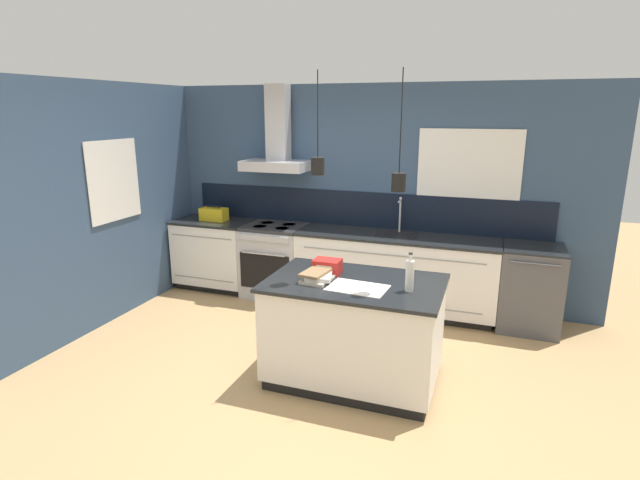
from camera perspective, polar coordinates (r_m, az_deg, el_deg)
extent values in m
plane|color=tan|center=(4.71, -2.41, -14.58)|extent=(16.00, 16.00, 0.00)
cube|color=#354C6B|center=(6.12, 4.64, 5.21)|extent=(5.60, 0.06, 2.60)
cube|color=black|center=(6.11, 4.51, 3.54)|extent=(4.42, 0.02, 0.43)
cube|color=white|center=(5.84, 16.59, 7.37)|extent=(1.12, 0.01, 0.96)
cube|color=black|center=(5.84, 16.60, 7.37)|extent=(1.04, 0.01, 0.88)
cube|color=#B5B5BA|center=(6.17, -5.06, 8.47)|extent=(0.80, 0.46, 0.12)
cube|color=#B5B5BA|center=(6.22, -4.82, 13.23)|extent=(0.26, 0.20, 0.90)
cylinder|color=black|center=(4.02, -0.26, 14.17)|extent=(0.01, 0.01, 0.67)
cylinder|color=black|center=(4.05, -0.26, 8.45)|extent=(0.11, 0.11, 0.14)
sphere|color=#F9D18C|center=(4.05, -0.26, 8.45)|extent=(0.06, 0.06, 0.06)
cylinder|color=black|center=(3.83, 9.26, 13.24)|extent=(0.01, 0.01, 0.76)
cylinder|color=black|center=(3.86, 8.98, 6.55)|extent=(0.11, 0.11, 0.14)
sphere|color=#F9D18C|center=(3.86, 8.98, 6.55)|extent=(0.06, 0.06, 0.06)
cube|color=#354C6B|center=(6.10, -21.63, 4.19)|extent=(0.06, 3.80, 2.60)
cube|color=white|center=(5.93, -22.48, 6.28)|extent=(0.01, 0.76, 0.88)
cube|color=black|center=(5.93, -22.54, 6.28)|extent=(0.01, 0.68, 0.80)
cube|color=black|center=(6.89, -11.55, -4.76)|extent=(0.95, 0.56, 0.09)
cube|color=white|center=(6.73, -11.87, -1.31)|extent=(0.98, 0.62, 0.79)
cube|color=gray|center=(6.40, -13.45, 0.34)|extent=(0.86, 0.01, 0.01)
cube|color=gray|center=(6.56, -13.17, -4.32)|extent=(0.86, 0.01, 0.01)
cube|color=black|center=(6.63, -12.06, 2.10)|extent=(1.00, 0.64, 0.03)
cube|color=black|center=(6.06, 8.44, -7.37)|extent=(2.22, 0.56, 0.09)
cube|color=white|center=(5.88, 8.55, -3.50)|extent=(2.29, 0.62, 0.79)
cube|color=gray|center=(5.50, 8.01, -1.74)|extent=(2.02, 0.01, 0.01)
cube|color=gray|center=(5.68, 7.81, -7.07)|extent=(2.02, 0.01, 0.01)
cube|color=black|center=(5.76, 8.70, 0.38)|extent=(2.32, 0.64, 0.03)
cube|color=#262628|center=(5.81, 8.80, 0.60)|extent=(0.48, 0.34, 0.01)
cylinder|color=#B5B5BA|center=(5.89, 9.12, 2.80)|extent=(0.02, 0.02, 0.40)
sphere|color=#B5B5BA|center=(5.85, 9.20, 4.71)|extent=(0.03, 0.03, 0.03)
cylinder|color=#B5B5BA|center=(5.80, 9.08, 4.42)|extent=(0.02, 0.12, 0.02)
cube|color=#B5B5BA|center=(6.34, -5.12, -2.50)|extent=(0.75, 0.62, 0.87)
cube|color=black|center=(6.08, -6.36, -3.64)|extent=(0.65, 0.02, 0.44)
cylinder|color=#B5B5BA|center=(5.99, -6.52, -1.61)|extent=(0.56, 0.02, 0.02)
cube|color=#B5B5BA|center=(5.96, -6.49, 0.19)|extent=(0.65, 0.02, 0.07)
cube|color=#2D2D30|center=(6.23, -5.21, 1.51)|extent=(0.75, 0.60, 0.04)
cylinder|color=black|center=(6.38, -6.04, 1.98)|extent=(0.17, 0.17, 0.00)
cylinder|color=black|center=(6.26, -3.55, 1.78)|extent=(0.17, 0.17, 0.00)
cylinder|color=black|center=(6.19, -6.90, 1.56)|extent=(0.17, 0.17, 0.00)
cylinder|color=black|center=(6.06, -4.36, 1.35)|extent=(0.17, 0.17, 0.00)
cube|color=#4C4C51|center=(5.81, 22.86, -5.15)|extent=(0.62, 0.62, 0.89)
cube|color=black|center=(5.68, 23.32, -0.83)|extent=(0.62, 0.62, 0.02)
cylinder|color=#4C4C51|center=(5.39, 23.41, -2.54)|extent=(0.47, 0.02, 0.02)
cube|color=black|center=(4.56, 3.82, -15.03)|extent=(1.36, 0.87, 0.09)
cube|color=white|center=(4.36, 3.92, -10.00)|extent=(1.42, 0.90, 0.79)
cube|color=black|center=(4.20, 4.02, -4.92)|extent=(1.47, 0.95, 0.03)
cylinder|color=silver|center=(3.99, 10.21, -4.08)|extent=(0.07, 0.07, 0.25)
cylinder|color=silver|center=(3.95, 10.31, -1.98)|extent=(0.03, 0.03, 0.06)
cylinder|color=#262628|center=(3.94, 10.33, -1.53)|extent=(0.03, 0.03, 0.01)
cube|color=beige|center=(4.20, -0.23, -4.48)|extent=(0.24, 0.32, 0.03)
cube|color=silver|center=(4.20, -0.13, -4.08)|extent=(0.27, 0.32, 0.03)
cube|color=olive|center=(4.18, -0.52, -3.73)|extent=(0.22, 0.31, 0.02)
cube|color=red|center=(4.37, 0.83, -3.03)|extent=(0.23, 0.17, 0.13)
cube|color=white|center=(4.29, 0.44, -3.38)|extent=(0.14, 0.01, 0.06)
cube|color=silver|center=(4.04, 4.32, -5.46)|extent=(0.49, 0.35, 0.01)
cube|color=gold|center=(6.61, -12.03, 2.90)|extent=(0.34, 0.18, 0.16)
cylinder|color=black|center=(6.59, -12.08, 3.75)|extent=(0.20, 0.02, 0.02)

